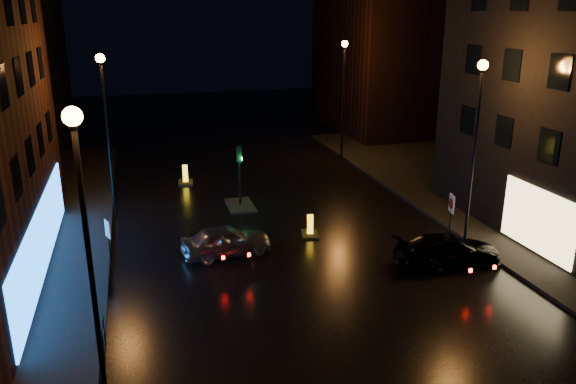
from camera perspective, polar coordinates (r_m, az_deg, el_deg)
name	(u,v)px	position (r m, az deg, el deg)	size (l,w,h in m)	color
ground	(357,339)	(19.28, 7.04, -14.61)	(120.00, 120.00, 0.00)	black
pavement_right	(547,216)	(32.43, 24.84, -2.20)	(12.00, 44.00, 0.15)	black
building_far_left	(3,54)	(50.89, -26.98, 12.35)	(8.00, 16.00, 14.00)	black
building_far_right	(379,61)	(51.79, 9.24, 12.97)	(8.00, 14.00, 12.00)	black
street_lamp_lnear	(86,227)	(13.81, -19.87, -3.40)	(0.44, 0.44, 8.37)	black
street_lamp_lfar	(106,112)	(29.32, -18.04, 7.73)	(0.44, 0.44, 8.37)	black
street_lamp_rnear	(477,126)	(25.79, 18.61, 6.37)	(0.44, 0.44, 8.37)	black
street_lamp_rfar	(344,82)	(39.87, 5.67, 11.03)	(0.44, 0.44, 8.37)	black
traffic_signal	(240,198)	(30.99, -4.89, -0.58)	(1.40, 2.40, 3.45)	black
guard_railing	(100,379)	(16.96, -18.57, -17.58)	(0.05, 6.04, 1.00)	black
silver_hatchback	(227,241)	(24.95, -6.26, -4.93)	(1.58, 3.93, 1.34)	#A9ABB1
dark_sedan	(448,250)	(24.79, 15.97, -5.74)	(1.85, 4.56, 1.32)	black
bollard_near	(310,231)	(27.08, 2.26, -3.95)	(1.03, 1.33, 1.04)	black
bollard_far	(186,179)	(35.69, -10.36, 1.28)	(1.03, 1.42, 1.17)	black
road_sign_left	(108,233)	(24.08, -17.81, -4.02)	(0.23, 0.52, 2.23)	black
road_sign_right	(451,208)	(26.30, 16.25, -1.57)	(0.18, 0.60, 2.48)	black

